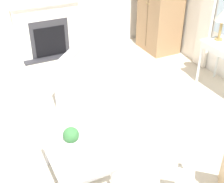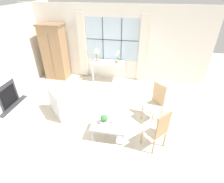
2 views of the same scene
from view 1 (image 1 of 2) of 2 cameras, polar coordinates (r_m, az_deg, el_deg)
name	(u,v)px [view 1 (image 1 of 2)]	position (r m, az deg, el deg)	size (l,w,h in m)	color
ground_plane	(83,144)	(4.31, -5.33, -9.51)	(14.00, 14.00, 0.00)	beige
fireplace	(47,26)	(6.53, -11.73, 11.64)	(0.34, 1.39, 1.95)	#2D2D33
armoire	(161,0)	(6.69, 8.96, 16.20)	(0.93, 0.67, 2.14)	#93704C
table_lamp	(223,17)	(5.48, 19.62, 12.77)	(0.25, 0.25, 0.52)	#9E7F47
armchair_upholstered	(92,89)	(4.97, -3.66, 0.55)	(1.27, 1.28, 0.81)	#B2B2B7
side_chair_wooden	(212,181)	(3.14, 17.82, -15.29)	(0.62, 0.62, 1.10)	beige
coffee_table	(77,155)	(3.62, -6.44, -11.43)	(0.85, 0.63, 0.41)	#BCBCC1
potted_plant_small	(71,137)	(3.60, -7.48, -8.29)	(0.19, 0.19, 0.25)	white
pillar_candle	(81,153)	(3.51, -5.77, -11.08)	(0.11, 0.11, 0.11)	silver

